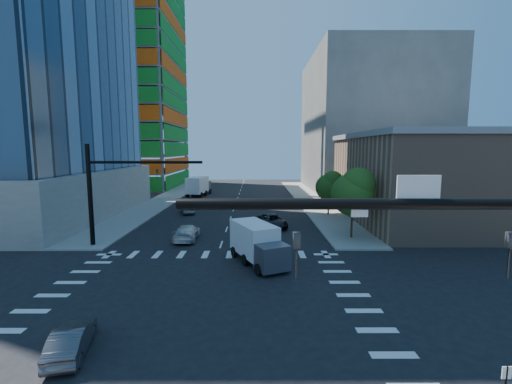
{
  "coord_description": "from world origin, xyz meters",
  "views": [
    {
      "loc": [
        3.12,
        -18.51,
        8.68
      ],
      "look_at": [
        3.19,
        8.0,
        5.36
      ],
      "focal_mm": 24.0,
      "sensor_mm": 36.0,
      "label": 1
    }
  ],
  "objects": [
    {
      "name": "ground",
      "position": [
        0.0,
        0.0,
        0.0
      ],
      "size": [
        160.0,
        160.0,
        0.0
      ],
      "primitive_type": "plane",
      "color": "black",
      "rests_on": "ground"
    },
    {
      "name": "road_markings",
      "position": [
        0.0,
        0.0,
        0.01
      ],
      "size": [
        20.0,
        20.0,
        0.01
      ],
      "primitive_type": "cube",
      "color": "silver",
      "rests_on": "ground"
    },
    {
      "name": "sidewalk_ne",
      "position": [
        12.5,
        40.0,
        0.07
      ],
      "size": [
        5.0,
        60.0,
        0.15
      ],
      "primitive_type": "cube",
      "color": "gray",
      "rests_on": "ground"
    },
    {
      "name": "sidewalk_nw",
      "position": [
        -12.5,
        40.0,
        0.07
      ],
      "size": [
        5.0,
        60.0,
        0.15
      ],
      "primitive_type": "cube",
      "color": "gray",
      "rests_on": "ground"
    },
    {
      "name": "construction_building",
      "position": [
        -27.41,
        61.93,
        24.61
      ],
      "size": [
        25.16,
        34.5,
        70.6
      ],
      "color": "gray",
      "rests_on": "ground"
    },
    {
      "name": "commercial_building",
      "position": [
        25.0,
        22.0,
        5.31
      ],
      "size": [
        20.5,
        22.5,
        10.6
      ],
      "color": "#A3795E",
      "rests_on": "ground"
    },
    {
      "name": "bg_building_ne",
      "position": [
        27.0,
        55.0,
        14.0
      ],
      "size": [
        24.0,
        30.0,
        28.0
      ],
      "primitive_type": "cube",
      "color": "#64605A",
      "rests_on": "ground"
    },
    {
      "name": "signal_mast_nw",
      "position": [
        -10.0,
        11.5,
        5.49
      ],
      "size": [
        10.2,
        0.4,
        9.0
      ],
      "color": "black",
      "rests_on": "sidewalk_nw"
    },
    {
      "name": "tree_south",
      "position": [
        12.63,
        13.9,
        4.69
      ],
      "size": [
        4.16,
        4.16,
        6.82
      ],
      "color": "#382316",
      "rests_on": "sidewalk_ne"
    },
    {
      "name": "tree_north",
      "position": [
        12.93,
        25.9,
        3.99
      ],
      "size": [
        3.54,
        3.52,
        5.78
      ],
      "color": "#382316",
      "rests_on": "sidewalk_ne"
    },
    {
      "name": "car_nb_far",
      "position": [
        5.06,
        19.06,
        0.72
      ],
      "size": [
        3.62,
        5.6,
        1.44
      ],
      "primitive_type": "imported",
      "rotation": [
        0.0,
        0.0,
        0.26
      ],
      "color": "black",
      "rests_on": "ground"
    },
    {
      "name": "car_sb_near",
      "position": [
        -3.45,
        13.7,
        0.73
      ],
      "size": [
        2.14,
        5.06,
        1.46
      ],
      "primitive_type": "imported",
      "rotation": [
        0.0,
        0.0,
        3.16
      ],
      "color": "silver",
      "rests_on": "ground"
    },
    {
      "name": "car_sb_mid",
      "position": [
        -6.07,
        27.55,
        0.71
      ],
      "size": [
        2.68,
        4.45,
        1.42
      ],
      "primitive_type": "imported",
      "rotation": [
        0.0,
        0.0,
        3.4
      ],
      "color": "#9C9FA3",
      "rests_on": "ground"
    },
    {
      "name": "car_sb_cross",
      "position": [
        -4.71,
        -4.82,
        0.61
      ],
      "size": [
        2.11,
        3.92,
        1.23
      ],
      "primitive_type": "imported",
      "rotation": [
        0.0,
        0.0,
        3.37
      ],
      "color": "#46454A",
      "rests_on": "ground"
    },
    {
      "name": "box_truck_near",
      "position": [
        3.42,
        6.62,
        1.32
      ],
      "size": [
        4.6,
        6.2,
        2.99
      ],
      "rotation": [
        0.0,
        0.0,
        0.43
      ],
      "color": "black",
      "rests_on": "ground"
    },
    {
      "name": "box_truck_far",
      "position": [
        -7.43,
        45.65,
        1.57
      ],
      "size": [
        3.98,
        7.17,
        3.56
      ],
      "rotation": [
        0.0,
        0.0,
        2.97
      ],
      "color": "black",
      "rests_on": "ground"
    }
  ]
}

